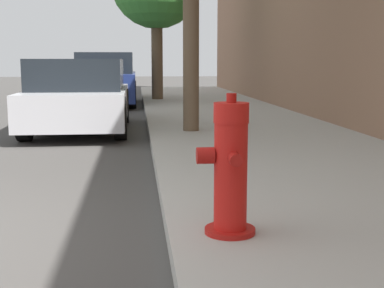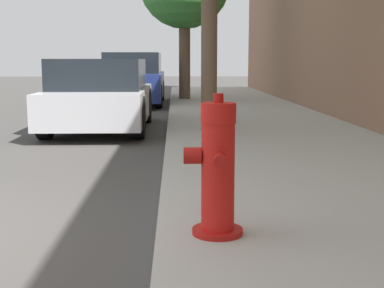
% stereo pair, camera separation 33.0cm
% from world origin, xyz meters
% --- Properties ---
extents(fire_hydrant, '(0.40, 0.41, 0.94)m').
position_xyz_m(fire_hydrant, '(2.60, -0.15, 0.57)').
color(fire_hydrant, '#A91511').
rests_on(fire_hydrant, sidewalk_slab).
extents(parked_car_near, '(1.73, 3.85, 1.31)m').
position_xyz_m(parked_car_near, '(0.96, 6.32, 0.64)').
color(parked_car_near, '#B7B7BC').
rests_on(parked_car_near, ground_plane).
extents(parked_car_mid, '(1.70, 4.37, 1.50)m').
position_xyz_m(parked_car_mid, '(1.14, 12.22, 0.72)').
color(parked_car_mid, navy).
rests_on(parked_car_mid, ground_plane).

